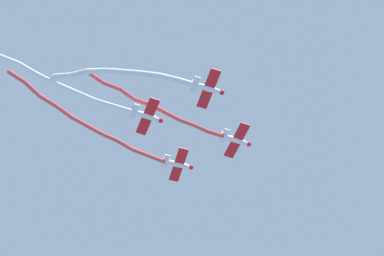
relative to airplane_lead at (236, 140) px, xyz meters
The scene contains 8 objects.
airplane_lead is the anchor object (origin of this frame).
smoke_trail_lead 15.56m from the airplane_lead, 147.47° to the left, with size 22.69×13.42×4.07m.
airplane_left_wing 11.78m from the airplane_lead, 98.52° to the left, with size 6.43×7.18×1.97m.
smoke_trail_left_wing 26.86m from the airplane_lead, 132.38° to the left, with size 29.89×11.56×2.48m.
airplane_right_wing 11.79m from the airplane_lead, behind, with size 6.34×7.33×1.97m.
smoke_trail_right_wing 23.57m from the airplane_lead, 159.30° to the left, with size 15.57×19.02×1.60m.
airplane_slot 16.66m from the airplane_lead, 143.47° to the left, with size 6.19×7.53×1.97m.
smoke_trail_slot 34.44m from the airplane_lead, 147.14° to the left, with size 27.55×14.07×1.48m.
Camera 1 is at (-43.10, -28.53, 7.36)m, focal length 50.56 mm.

